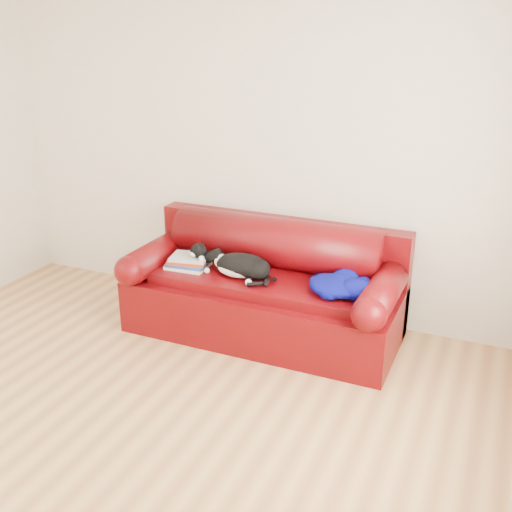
{
  "coord_description": "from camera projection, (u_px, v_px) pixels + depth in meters",
  "views": [
    {
      "loc": [
        2.03,
        -2.43,
        2.27
      ],
      "look_at": [
        0.36,
        1.35,
        0.7
      ],
      "focal_mm": 42.0,
      "sensor_mm": 36.0,
      "label": 1
    }
  ],
  "objects": [
    {
      "name": "ground",
      "position": [
        112.0,
        427.0,
        3.65
      ],
      "size": [
        4.5,
        4.5,
        0.0
      ],
      "primitive_type": "plane",
      "color": "#95653B",
      "rests_on": "ground"
    },
    {
      "name": "room_shell",
      "position": [
        106.0,
        157.0,
        3.02
      ],
      "size": [
        4.52,
        4.02,
        2.61
      ],
      "color": "beige",
      "rests_on": "ground"
    },
    {
      "name": "sofa_base",
      "position": [
        263.0,
        305.0,
        4.71
      ],
      "size": [
        2.1,
        0.9,
        0.5
      ],
      "color": "#3A0208",
      "rests_on": "ground"
    },
    {
      "name": "sofa_back",
      "position": [
        275.0,
        259.0,
        4.8
      ],
      "size": [
        2.1,
        1.01,
        0.88
      ],
      "color": "#3A0208",
      "rests_on": "ground"
    },
    {
      "name": "book_stack",
      "position": [
        189.0,
        262.0,
        4.73
      ],
      "size": [
        0.33,
        0.28,
        0.1
      ],
      "rotation": [
        0.0,
        0.0,
        0.13
      ],
      "color": "white",
      "rests_on": "sofa_base"
    },
    {
      "name": "cat",
      "position": [
        241.0,
        266.0,
        4.54
      ],
      "size": [
        0.62,
        0.32,
        0.23
      ],
      "rotation": [
        0.0,
        0.0,
        -0.18
      ],
      "color": "black",
      "rests_on": "sofa_base"
    },
    {
      "name": "blanket",
      "position": [
        340.0,
        285.0,
        4.26
      ],
      "size": [
        0.52,
        0.42,
        0.15
      ],
      "rotation": [
        0.0,
        0.0,
        0.14
      ],
      "color": "#020449",
      "rests_on": "sofa_base"
    }
  ]
}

